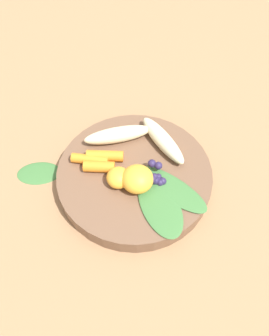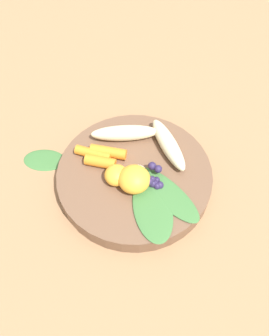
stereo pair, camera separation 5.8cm
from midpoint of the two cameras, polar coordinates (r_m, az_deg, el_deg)
ground_plane at (r=0.61m, az=2.70°, el=-2.44°), size 2.40×2.40×0.00m
bowl at (r=0.60m, az=2.75°, el=-1.62°), size 0.27×0.27×0.03m
banana_peeled_left at (r=0.62m, az=1.03°, el=5.67°), size 0.09×0.12×0.03m
banana_peeled_right at (r=0.61m, az=8.36°, el=3.79°), size 0.10×0.12×0.03m
orange_segment_near at (r=0.56m, az=2.93°, el=-2.09°), size 0.05×0.05×0.04m
orange_segment_far at (r=0.57m, az=-0.12°, el=-1.41°), size 0.04×0.04×0.03m
carrot_front at (r=0.60m, az=-1.67°, el=2.51°), size 0.04×0.07×0.02m
carrot_mid_left at (r=0.60m, az=-4.22°, el=2.23°), size 0.03×0.07×0.02m
carrot_mid_right at (r=0.59m, az=-2.94°, el=0.86°), size 0.03×0.06×0.02m
blueberry_pile at (r=0.57m, az=6.09°, el=-2.03°), size 0.04×0.04×0.03m
coconut_shred_patch at (r=0.58m, az=3.15°, el=-1.35°), size 0.04×0.04×0.00m
kale_leaf_left at (r=0.55m, az=6.06°, el=-6.91°), size 0.13×0.13×0.01m
kale_leaf_right at (r=0.57m, az=8.50°, el=-4.52°), size 0.09×0.14×0.01m
kale_leaf_stray at (r=0.65m, az=-12.41°, el=1.24°), size 0.08×0.09×0.01m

